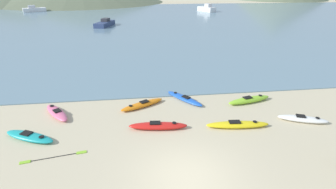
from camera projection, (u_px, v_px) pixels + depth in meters
ground_plane at (187, 177)px, 10.46m from camera, size 400.00×400.00×0.00m
bay_water at (143, 21)px, 49.29m from camera, size 160.00×70.00×0.06m
kayak_on_sand_0 at (303, 119)px, 14.49m from camera, size 2.67×1.51×0.36m
kayak_on_sand_1 at (57, 113)px, 15.17m from camera, size 2.03×2.57×0.37m
kayak_on_sand_2 at (142, 104)px, 16.19m from camera, size 2.87×1.94×0.33m
kayak_on_sand_3 at (184, 98)px, 17.06m from camera, size 2.25×2.86×0.31m
kayak_on_sand_4 at (158, 126)px, 13.79m from camera, size 3.14×0.96×0.39m
kayak_on_sand_5 at (237, 125)px, 13.94m from camera, size 3.40×0.92×0.35m
kayak_on_sand_6 at (29, 136)px, 12.90m from camera, size 2.85×1.91×0.34m
kayak_on_sand_7 at (249, 100)px, 16.75m from camera, size 3.11×1.33×0.39m
moored_boat_0 at (105, 23)px, 43.48m from camera, size 3.19×5.21×1.22m
moored_boat_1 at (34, 9)px, 62.70m from camera, size 5.37×3.76×1.48m
moored_boat_2 at (207, 9)px, 63.03m from camera, size 3.86×5.00×1.83m
loose_paddle at (54, 157)px, 11.61m from camera, size 2.77×0.67×0.03m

